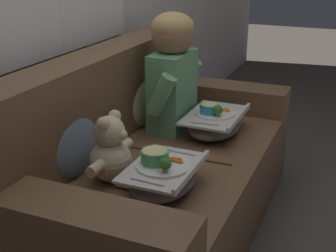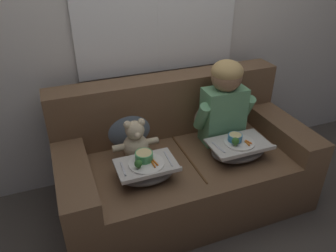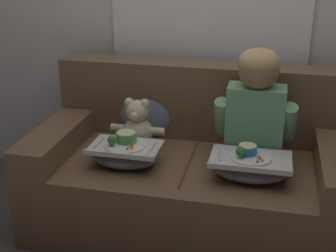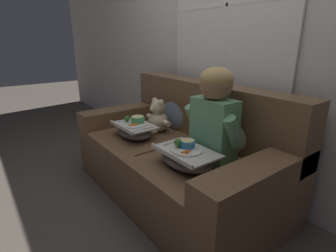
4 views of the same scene
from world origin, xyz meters
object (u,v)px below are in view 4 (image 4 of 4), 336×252
(child_figure, at_px, (215,110))
(couch, at_px, (180,156))
(lap_tray_teddy, at_px, (135,130))
(lap_tray_child, at_px, (186,157))
(throw_pillow_behind_child, at_px, (232,128))
(throw_pillow_behind_teddy, at_px, (175,110))
(teddy_bear, at_px, (158,118))

(child_figure, bearing_deg, couch, -176.85)
(lap_tray_teddy, bearing_deg, child_figure, 19.62)
(lap_tray_child, xyz_separation_m, lap_tray_teddy, (-0.69, 0.00, 0.00))
(throw_pillow_behind_child, xyz_separation_m, lap_tray_child, (-0.00, -0.45, -0.11))
(throw_pillow_behind_teddy, xyz_separation_m, lap_tray_child, (0.69, -0.45, -0.11))
(couch, xyz_separation_m, lap_tray_teddy, (-0.35, -0.23, 0.19))
(throw_pillow_behind_child, distance_m, teddy_bear, 0.73)
(couch, xyz_separation_m, child_figure, (0.35, 0.02, 0.47))
(lap_tray_child, bearing_deg, throw_pillow_behind_child, 89.81)
(throw_pillow_behind_child, relative_size, lap_tray_teddy, 0.99)
(lap_tray_child, relative_size, lap_tray_teddy, 1.09)
(couch, height_order, throw_pillow_behind_teddy, couch)
(teddy_bear, xyz_separation_m, lap_tray_child, (0.69, -0.25, -0.07))
(lap_tray_teddy, bearing_deg, lap_tray_child, -0.12)
(couch, relative_size, child_figure, 2.83)
(child_figure, height_order, teddy_bear, child_figure)
(child_figure, distance_m, lap_tray_teddy, 0.79)
(child_figure, xyz_separation_m, teddy_bear, (-0.69, -0.00, -0.22))
(throw_pillow_behind_teddy, bearing_deg, child_figure, -16.06)
(throw_pillow_behind_child, height_order, teddy_bear, throw_pillow_behind_child)
(teddy_bear, relative_size, lap_tray_child, 0.78)
(throw_pillow_behind_child, bearing_deg, throw_pillow_behind_teddy, 180.00)
(throw_pillow_behind_teddy, relative_size, lap_tray_teddy, 0.99)
(teddy_bear, bearing_deg, lap_tray_teddy, -90.18)
(throw_pillow_behind_teddy, bearing_deg, throw_pillow_behind_child, 0.00)
(child_figure, height_order, lap_tray_child, child_figure)
(throw_pillow_behind_teddy, bearing_deg, teddy_bear, -90.00)
(throw_pillow_behind_child, xyz_separation_m, throw_pillow_behind_teddy, (-0.69, 0.00, 0.00))
(throw_pillow_behind_teddy, distance_m, child_figure, 0.74)
(couch, bearing_deg, throw_pillow_behind_teddy, 147.76)
(throw_pillow_behind_child, height_order, child_figure, child_figure)
(child_figure, bearing_deg, throw_pillow_behind_child, 90.00)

